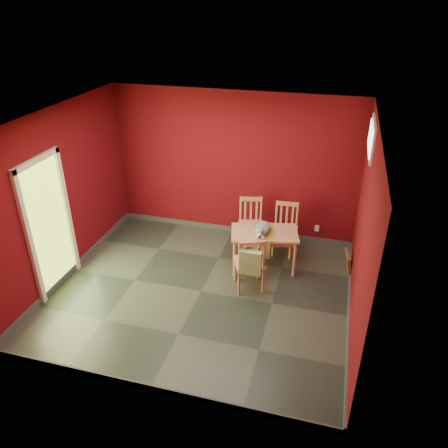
% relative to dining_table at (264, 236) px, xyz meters
% --- Properties ---
extents(ground, '(4.50, 4.50, 0.00)m').
position_rel_dining_table_xyz_m(ground, '(-0.80, -0.94, -0.59)').
color(ground, '#2D342D').
rests_on(ground, ground).
extents(room_shell, '(4.50, 4.50, 4.50)m').
position_rel_dining_table_xyz_m(room_shell, '(-0.80, -0.94, -0.54)').
color(room_shell, '#5C090F').
rests_on(room_shell, ground).
extents(doorway, '(0.06, 1.01, 2.13)m').
position_rel_dining_table_xyz_m(doorway, '(-3.03, -1.34, 0.53)').
color(doorway, '#B7D838').
rests_on(doorway, ground).
extents(window, '(0.05, 0.90, 0.50)m').
position_rel_dining_table_xyz_m(window, '(1.42, 0.06, 1.76)').
color(window, white).
rests_on(window, room_shell).
extents(outlet_plate, '(0.08, 0.02, 0.12)m').
position_rel_dining_table_xyz_m(outlet_plate, '(0.80, 1.05, -0.29)').
color(outlet_plate, silver).
rests_on(outlet_plate, room_shell).
extents(dining_table, '(1.20, 0.87, 0.67)m').
position_rel_dining_table_xyz_m(dining_table, '(0.00, 0.00, 0.00)').
color(dining_table, tan).
rests_on(dining_table, ground).
extents(table_runner, '(0.45, 0.71, 0.33)m').
position_rel_dining_table_xyz_m(table_runner, '(0.00, -0.11, 0.03)').
color(table_runner, olive).
rests_on(table_runner, dining_table).
extents(chair_far_left, '(0.52, 0.52, 0.92)m').
position_rel_dining_table_xyz_m(chair_far_left, '(-0.36, 0.62, -0.12)').
color(chair_far_left, tan).
rests_on(chair_far_left, ground).
extents(chair_far_right, '(0.45, 0.45, 0.91)m').
position_rel_dining_table_xyz_m(chair_far_right, '(0.27, 0.60, -0.12)').
color(chair_far_right, tan).
rests_on(chair_far_right, ground).
extents(chair_near, '(0.57, 0.57, 0.94)m').
position_rel_dining_table_xyz_m(chair_near, '(-0.10, -0.65, -0.11)').
color(chair_near, tan).
rests_on(chair_near, ground).
extents(tote_bag, '(0.33, 0.19, 0.46)m').
position_rel_dining_table_xyz_m(tote_bag, '(-0.04, -0.87, 0.03)').
color(tote_bag, '#869760').
rests_on(tote_bag, chair_near).
extents(cat, '(0.44, 0.54, 0.24)m').
position_rel_dining_table_xyz_m(cat, '(-0.03, -0.04, 0.20)').
color(cat, slate).
rests_on(cat, table_runner).
extents(picture_frame, '(0.19, 0.40, 0.39)m').
position_rel_dining_table_xyz_m(picture_frame, '(1.39, 0.17, -0.40)').
color(picture_frame, brown).
rests_on(picture_frame, ground).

